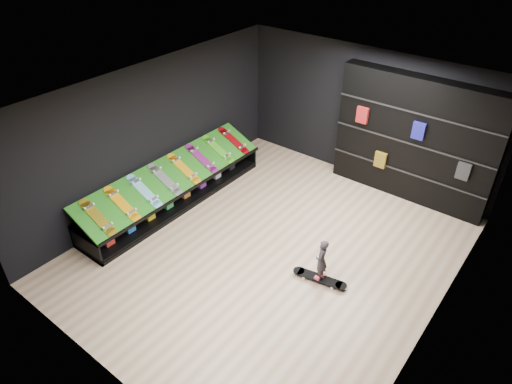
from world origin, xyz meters
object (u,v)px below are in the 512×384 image
Objects in this scene: back_shelving at (414,140)px; child at (321,267)px; display_rack at (175,192)px; floor_skateboard at (319,279)px.

child is (-0.06, -3.47, -1.01)m from back_shelving.
back_shelving is at bearing 160.65° from child.
back_shelving is 6.97× the size of child.
display_rack is 4.59× the size of floor_skateboard.
child reaches higher than floor_skateboard.
back_shelving is 3.70m from floor_skateboard.
display_rack is 3.72m from floor_skateboard.
display_rack is 1.34× the size of back_shelving.
floor_skateboard is (3.72, -0.15, -0.21)m from display_rack.
back_shelving is 3.43× the size of floor_skateboard.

